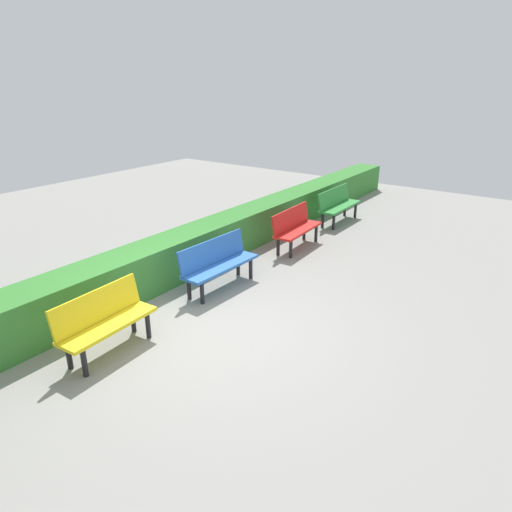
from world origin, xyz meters
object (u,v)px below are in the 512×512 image
(bench_blue, at_px, (218,262))
(bench_green, at_px, (338,204))
(bench_red, at_px, (295,226))
(bench_yellow, at_px, (104,319))

(bench_blue, bearing_deg, bench_green, -177.38)
(bench_red, bearing_deg, bench_yellow, -2.45)
(bench_blue, xyz_separation_m, bench_yellow, (2.44, 0.08, -0.00))
(bench_green, height_order, bench_blue, same)
(bench_green, relative_size, bench_blue, 0.99)
(bench_green, xyz_separation_m, bench_yellow, (7.26, 0.13, -0.00))
(bench_red, bearing_deg, bench_blue, -3.97)
(bench_blue, bearing_deg, bench_yellow, 3.91)
(bench_green, height_order, bench_red, same)
(bench_red, xyz_separation_m, bench_blue, (2.54, -0.05, 0.00))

